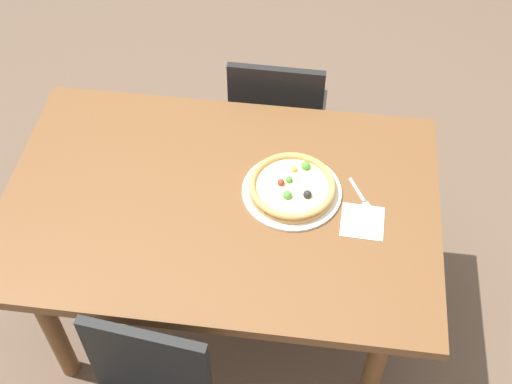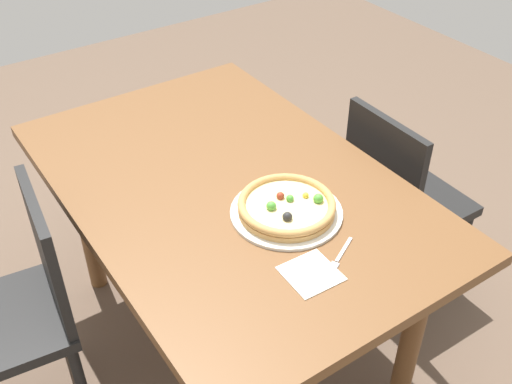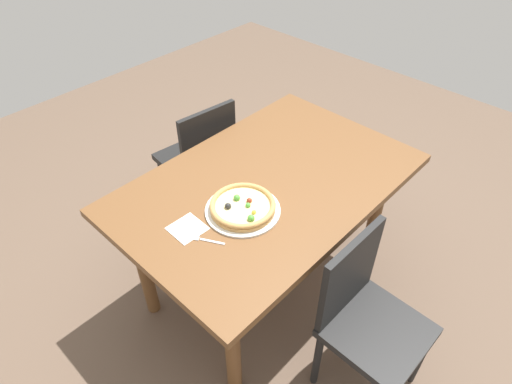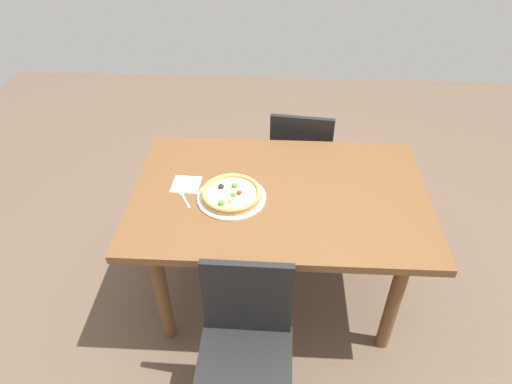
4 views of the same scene
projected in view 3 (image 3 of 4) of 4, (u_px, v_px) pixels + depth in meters
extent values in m
plane|color=brown|center=(266.00, 279.00, 2.64)|extent=(6.00, 6.00, 0.00)
cube|color=brown|center=(268.00, 184.00, 2.15)|extent=(1.48, 0.96, 0.04)
cylinder|color=brown|center=(233.00, 347.00, 1.92)|extent=(0.07, 0.07, 0.73)
cylinder|color=brown|center=(376.00, 212.00, 2.55)|extent=(0.07, 0.07, 0.73)
cylinder|color=brown|center=(143.00, 266.00, 2.25)|extent=(0.07, 0.07, 0.73)
cylinder|color=brown|center=(290.00, 165.00, 2.89)|extent=(0.07, 0.07, 0.73)
cylinder|color=black|center=(420.00, 358.00, 2.05)|extent=(0.04, 0.04, 0.41)
cylinder|color=black|center=(359.00, 314.00, 2.22)|extent=(0.04, 0.04, 0.41)
cylinder|color=black|center=(317.00, 359.00, 2.04)|extent=(0.04, 0.04, 0.41)
cube|color=black|center=(378.00, 332.00, 1.89)|extent=(0.41, 0.41, 0.04)
cube|color=black|center=(350.00, 275.00, 1.84)|extent=(0.38, 0.04, 0.42)
cylinder|color=black|center=(163.00, 184.00, 3.00)|extent=(0.04, 0.04, 0.41)
cylinder|color=black|center=(204.00, 164.00, 3.16)|extent=(0.04, 0.04, 0.41)
cylinder|color=black|center=(191.00, 210.00, 2.80)|extent=(0.04, 0.04, 0.41)
cylinder|color=black|center=(233.00, 187.00, 2.97)|extent=(0.04, 0.04, 0.41)
cube|color=black|center=(195.00, 159.00, 2.83)|extent=(0.44, 0.44, 0.04)
cube|color=black|center=(209.00, 142.00, 2.57)|extent=(0.38, 0.07, 0.42)
cylinder|color=silver|center=(243.00, 210.00, 1.97)|extent=(0.34, 0.34, 0.01)
cylinder|color=tan|center=(243.00, 208.00, 1.96)|extent=(0.29, 0.29, 0.02)
cylinder|color=beige|center=(243.00, 206.00, 1.96)|extent=(0.26, 0.26, 0.01)
torus|color=tan|center=(243.00, 205.00, 1.95)|extent=(0.30, 0.30, 0.02)
sphere|color=#4C9E38|center=(251.00, 218.00, 1.88)|extent=(0.03, 0.03, 0.03)
sphere|color=maroon|center=(249.00, 201.00, 1.97)|extent=(0.02, 0.02, 0.02)
sphere|color=gold|center=(254.00, 212.00, 1.91)|extent=(0.02, 0.02, 0.02)
sphere|color=#4C9E38|center=(237.00, 198.00, 1.98)|extent=(0.03, 0.03, 0.03)
sphere|color=#4C9E38|center=(248.00, 205.00, 1.94)|extent=(0.02, 0.02, 0.02)
sphere|color=#262626|center=(228.00, 206.00, 1.94)|extent=(0.03, 0.03, 0.03)
cube|color=silver|center=(212.00, 242.00, 1.83)|extent=(0.06, 0.10, 0.00)
cube|color=silver|center=(193.00, 238.00, 1.85)|extent=(0.04, 0.05, 0.00)
cube|color=white|center=(187.00, 228.00, 1.89)|extent=(0.15, 0.15, 0.00)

